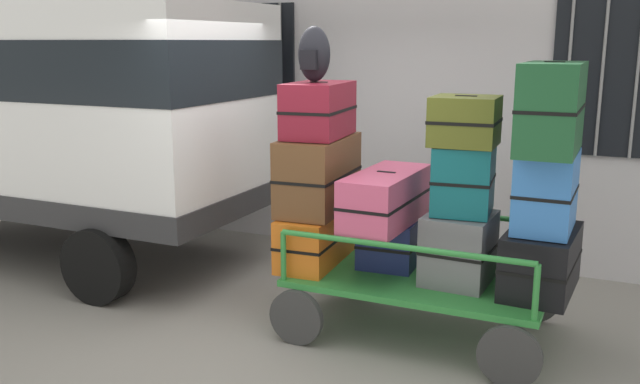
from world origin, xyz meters
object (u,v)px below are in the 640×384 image
object	(u,v)px
luggage_cart	(420,286)
suitcase_midleft_bottom	(387,246)
backpack	(314,54)
suitcase_center_middle	(464,179)
suitcase_center_top	(465,121)
suitcase_left_bottom	(316,237)
suitcase_midright_bottom	(541,261)
suitcase_midleft_middle	(386,198)
suitcase_midright_middle	(546,191)
suitcase_left_middle	(318,174)
van	(39,105)
suitcase_left_top	(319,110)
suitcase_midright_top	(551,108)
suitcase_center_bottom	(459,248)

from	to	relation	value
luggage_cart	suitcase_midleft_bottom	world-z (taller)	suitcase_midleft_bottom
luggage_cart	backpack	size ratio (longest dim) A/B	4.71
suitcase_center_middle	suitcase_center_top	bearing A→B (deg)	-90.00
suitcase_left_bottom	luggage_cart	bearing A→B (deg)	2.14
luggage_cart	suitcase_midright_bottom	xyz separation A→B (m)	(0.91, 0.02, 0.33)
suitcase_midleft_bottom	suitcase_center_middle	xyz separation A→B (m)	(0.61, 0.00, 0.61)
suitcase_midleft_middle	luggage_cart	bearing A→B (deg)	2.89
luggage_cart	suitcase_midright_middle	xyz separation A→B (m)	(0.91, 0.02, 0.86)
suitcase_left_middle	suitcase_midleft_middle	world-z (taller)	suitcase_left_middle
van	suitcase_midleft_middle	bearing A→B (deg)	-5.51
suitcase_midleft_middle	backpack	distance (m)	1.29
suitcase_midleft_middle	backpack	bearing A→B (deg)	-179.23
suitcase_left_bottom	suitcase_midleft_bottom	bearing A→B (deg)	6.08
backpack	suitcase_left_top	bearing A→B (deg)	64.47
suitcase_midleft_bottom	suitcase_midright_middle	world-z (taller)	suitcase_midright_middle
suitcase_center_middle	suitcase_midright_top	xyz separation A→B (m)	(0.61, -0.07, 0.57)
luggage_cart	suitcase_midleft_bottom	size ratio (longest dim) A/B	4.33
suitcase_midleft_bottom	backpack	world-z (taller)	backpack
suitcase_center_top	luggage_cart	bearing A→B (deg)	177.00
suitcase_center_middle	suitcase_center_top	size ratio (longest dim) A/B	1.13
suitcase_center_top	suitcase_midright_top	distance (m)	0.62
van	suitcase_midright_middle	world-z (taller)	van
suitcase_midleft_middle	suitcase_midright_top	world-z (taller)	suitcase_midright_top
suitcase_center_middle	suitcase_midright_bottom	distance (m)	0.83
suitcase_left_top	suitcase_midright_bottom	xyz separation A→B (m)	(1.82, 0.00, -1.05)
suitcase_center_middle	backpack	bearing A→B (deg)	-177.30
suitcase_midleft_middle	suitcase_center_bottom	size ratio (longest dim) A/B	1.77
luggage_cart	suitcase_midleft_bottom	xyz separation A→B (m)	(-0.30, 0.03, 0.29)
van	suitcase_midleft_middle	xyz separation A→B (m)	(4.10, -0.40, -0.56)
backpack	suitcase_midright_middle	bearing A→B (deg)	1.41
luggage_cart	suitcase_midright_top	world-z (taller)	suitcase_midright_top
backpack	suitcase_midright_bottom	bearing A→B (deg)	1.46
suitcase_midleft_middle	backpack	size ratio (longest dim) A/B	2.42
suitcase_left_bottom	suitcase_center_top	xyz separation A→B (m)	(1.21, 0.02, 1.04)
suitcase_center_middle	suitcase_center_top	xyz separation A→B (m)	(0.00, -0.05, 0.45)
suitcase_left_bottom	suitcase_center_bottom	bearing A→B (deg)	0.60
suitcase_midright_bottom	suitcase_midright_top	size ratio (longest dim) A/B	0.97
luggage_cart	suitcase_center_middle	world-z (taller)	suitcase_center_middle
suitcase_center_bottom	suitcase_midright_bottom	bearing A→B (deg)	4.20
suitcase_left_bottom	suitcase_midright_bottom	size ratio (longest dim) A/B	1.12
suitcase_left_bottom	suitcase_midleft_middle	size ratio (longest dim) A/B	0.90
suitcase_midright_bottom	suitcase_midright_top	xyz separation A→B (m)	(0.00, -0.06, 1.14)
suitcase_left_bottom	suitcase_midleft_bottom	xyz separation A→B (m)	(0.61, 0.06, -0.02)
luggage_cart	suitcase_midright_bottom	size ratio (longest dim) A/B	2.41
suitcase_center_middle	suitcase_center_top	distance (m)	0.45
suitcase_midleft_middle	suitcase_left_top	bearing A→B (deg)	176.47
van	suitcase_midright_top	xyz separation A→B (m)	(5.31, -0.42, 0.21)
suitcase_midright_middle	suitcase_midleft_bottom	bearing A→B (deg)	179.58
luggage_cart	suitcase_center_middle	size ratio (longest dim) A/B	3.60
suitcase_midright_bottom	suitcase_midright_top	bearing A→B (deg)	-90.00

